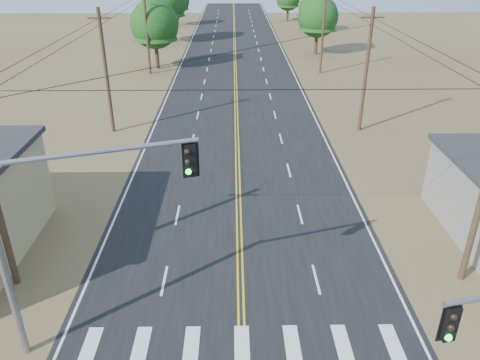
{
  "coord_description": "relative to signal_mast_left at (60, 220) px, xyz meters",
  "views": [
    {
      "loc": [
        -0.28,
        -5.62,
        14.18
      ],
      "look_at": [
        0.04,
        15.6,
        3.5
      ],
      "focal_mm": 35.0,
      "sensor_mm": 36.0,
      "label": 1
    }
  ],
  "objects": [
    {
      "name": "tree_right_mid",
      "position": [
        20.2,
        74.66,
        -0.99
      ],
      "size": [
        4.51,
        4.51,
        7.51
      ],
      "color": "#3F2D1E",
      "rests_on": "ground"
    },
    {
      "name": "road",
      "position": [
        6.37,
        21.57,
        -5.57
      ],
      "size": [
        15.0,
        200.0,
        0.02
      ],
      "primitive_type": "cube",
      "color": "black",
      "rests_on": "ground"
    },
    {
      "name": "signal_mast_left",
      "position": [
        0.0,
        0.0,
        0.0
      ],
      "size": [
        7.02,
        2.41,
        8.19
      ],
      "rotation": [
        0.0,
        0.0,
        0.3
      ],
      "color": "gray",
      "rests_on": "ground"
    },
    {
      "name": "utility_pole_left_mid",
      "position": [
        -4.13,
        23.57,
        -0.46
      ],
      "size": [
        1.8,
        0.3,
        10.0
      ],
      "color": "#4C3826",
      "rests_on": "ground"
    },
    {
      "name": "utility_pole_right_far",
      "position": [
        16.87,
        43.57,
        -0.46
      ],
      "size": [
        1.8,
        0.3,
        10.0
      ],
      "color": "#4C3826",
      "rests_on": "ground"
    },
    {
      "name": "utility_pole_right_mid",
      "position": [
        16.87,
        23.57,
        -0.46
      ],
      "size": [
        1.8,
        0.3,
        10.0
      ],
      "color": "#4C3826",
      "rests_on": "ground"
    },
    {
      "name": "utility_pole_left_far",
      "position": [
        -4.13,
        43.57,
        -0.46
      ],
      "size": [
        1.8,
        0.3,
        10.0
      ],
      "color": "#4C3826",
      "rests_on": "ground"
    },
    {
      "name": "tree_left_near",
      "position": [
        -3.58,
        46.31,
        0.48
      ],
      "size": [
        5.94,
        5.94,
        9.91
      ],
      "color": "#3F2D1E",
      "rests_on": "ground"
    },
    {
      "name": "tree_right_near",
      "position": [
        18.07,
        54.65,
        0.2
      ],
      "size": [
        5.68,
        5.68,
        9.46
      ],
      "color": "#3F2D1E",
      "rests_on": "ground"
    }
  ]
}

